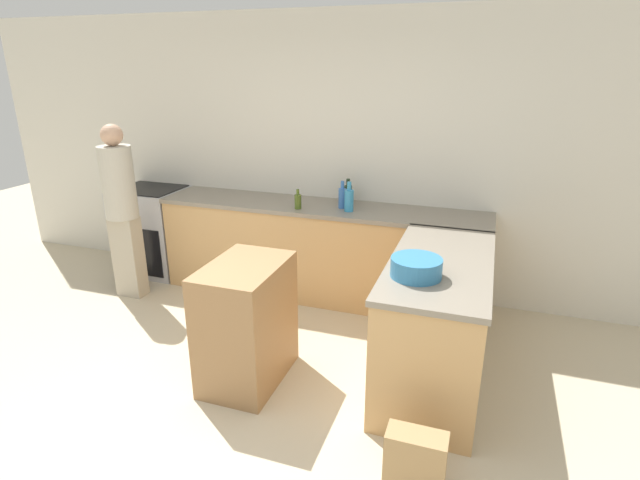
{
  "coord_description": "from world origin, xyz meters",
  "views": [
    {
      "loc": [
        1.5,
        -2.17,
        2.23
      ],
      "look_at": [
        0.36,
        1.12,
        0.98
      ],
      "focal_mm": 28.0,
      "sensor_mm": 36.0,
      "label": 1
    }
  ],
  "objects": [
    {
      "name": "ground_plane",
      "position": [
        0.0,
        0.0,
        0.0
      ],
      "size": [
        14.0,
        14.0,
        0.0
      ],
      "primitive_type": "plane",
      "color": "beige"
    },
    {
      "name": "wall_back",
      "position": [
        0.0,
        2.51,
        1.35
      ],
      "size": [
        8.0,
        0.06,
        2.7
      ],
      "color": "silver",
      "rests_on": "ground_plane"
    },
    {
      "name": "counter_back",
      "position": [
        0.0,
        2.18,
        0.47
      ],
      "size": [
        3.19,
        0.63,
        0.94
      ],
      "color": "tan",
      "rests_on": "ground_plane"
    },
    {
      "name": "counter_peninsula",
      "position": [
        1.25,
        1.12,
        0.47
      ],
      "size": [
        0.69,
        1.55,
        0.94
      ],
      "color": "tan",
      "rests_on": "ground_plane"
    },
    {
      "name": "range_oven",
      "position": [
        -1.96,
        2.18,
        0.47
      ],
      "size": [
        0.71,
        0.61,
        0.95
      ],
      "color": "#ADADB2",
      "rests_on": "ground_plane"
    },
    {
      "name": "island_table",
      "position": [
        -0.04,
        0.67,
        0.45
      ],
      "size": [
        0.5,
        0.75,
        0.91
      ],
      "color": "#997047",
      "rests_on": "ground_plane"
    },
    {
      "name": "mixing_bowl",
      "position": [
        1.12,
        0.79,
        1.0
      ],
      "size": [
        0.33,
        0.33,
        0.13
      ],
      "color": "teal",
      "rests_on": "counter_peninsula"
    },
    {
      "name": "water_bottle_blue",
      "position": [
        0.22,
        2.16,
        1.04
      ],
      "size": [
        0.07,
        0.07,
        0.26
      ],
      "color": "#386BB7",
      "rests_on": "counter_back"
    },
    {
      "name": "wine_bottle_dark",
      "position": [
        0.23,
        2.33,
        1.03
      ],
      "size": [
        0.08,
        0.08,
        0.24
      ],
      "color": "black",
      "rests_on": "counter_back"
    },
    {
      "name": "olive_oil_bottle",
      "position": [
        -0.16,
        2.0,
        1.01
      ],
      "size": [
        0.06,
        0.06,
        0.19
      ],
      "color": "#475B1E",
      "rests_on": "counter_back"
    },
    {
      "name": "dish_soap_bottle",
      "position": [
        0.31,
        2.08,
        1.05
      ],
      "size": [
        0.08,
        0.08,
        0.27
      ],
      "color": "#338CBF",
      "rests_on": "counter_back"
    },
    {
      "name": "person_by_range",
      "position": [
        -1.8,
        1.56,
        0.93
      ],
      "size": [
        0.3,
        0.3,
        1.7
      ],
      "color": "#ADA38E",
      "rests_on": "ground_plane"
    },
    {
      "name": "paper_bag",
      "position": [
        1.29,
        0.03,
        0.18
      ],
      "size": [
        0.33,
        0.16,
        0.36
      ],
      "color": "#A88456",
      "rests_on": "ground_plane"
    }
  ]
}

